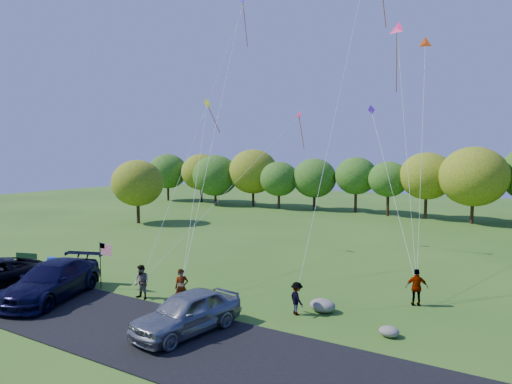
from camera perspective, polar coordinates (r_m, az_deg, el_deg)
ground at (r=24.31m, az=-8.36°, el=-13.53°), size 140.00×140.00×0.00m
asphalt_lane at (r=21.55m, az=-15.42°, el=-16.02°), size 44.00×6.00×0.06m
treeline at (r=55.24m, az=16.55°, el=1.55°), size 75.04×27.42×7.86m
minivan_navy at (r=26.53m, az=-24.15°, el=-10.08°), size 4.72×6.99×1.88m
minivan_silver at (r=20.18m, az=-8.63°, el=-14.61°), size 2.87×5.43×1.76m
flyer_a at (r=23.68m, az=-9.29°, el=-11.69°), size 0.79×0.80×1.86m
flyer_b at (r=25.12m, az=-14.11°, el=-10.87°), size 0.90×0.71×1.80m
flyer_c at (r=22.27m, az=5.13°, el=-13.11°), size 1.16×1.07×1.57m
flyer_d at (r=24.71m, az=19.46°, el=-11.18°), size 1.19×0.83×1.87m
park_bench at (r=35.06m, az=-26.66°, el=-7.47°), size 1.56×0.75×0.89m
trash_barrel at (r=33.32m, az=-24.20°, el=-8.14°), size 0.53×0.53×0.79m
flag_assembly at (r=27.07m, az=-18.49°, el=-7.39°), size 0.99×0.64×2.68m
boulder_near at (r=22.91m, az=8.31°, el=-13.85°), size 1.27×1.00×0.64m
boulder_far at (r=20.68m, az=16.30°, el=-16.39°), size 0.85×0.70×0.44m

